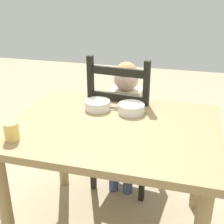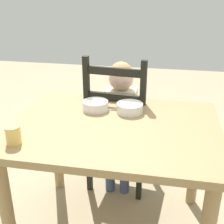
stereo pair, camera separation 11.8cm
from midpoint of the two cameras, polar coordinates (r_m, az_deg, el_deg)
dining_table at (r=1.70m, az=2.25°, el=-5.97°), size 1.14×0.87×0.74m
dining_chair at (r=2.20m, az=3.76°, el=-3.21°), size 0.46×0.46×1.03m
child_figure at (r=2.13m, az=4.01°, el=0.58°), size 0.32×0.31×0.97m
bowl_of_peas at (r=1.79m, az=5.54°, el=0.71°), size 0.16×0.16×0.06m
bowl_of_carrots at (r=1.84m, az=-0.94°, el=1.37°), size 0.16×0.16×0.06m
spoon at (r=1.83m, az=1.24°, el=0.38°), size 0.13×0.08×0.01m
drinking_cup at (r=1.54m, az=-16.37°, el=-3.59°), size 0.07×0.07×0.09m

